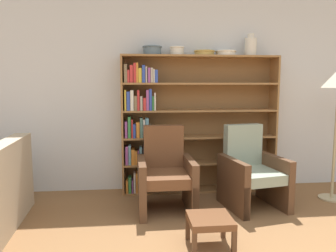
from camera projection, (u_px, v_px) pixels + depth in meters
The scene contains 10 objects.
wall_back at pixel (207, 91), 4.59m from camera, with size 12.00×0.06×2.75m.
bookshelf at pixel (184, 124), 4.44m from camera, with size 2.10×0.30×1.84m.
bowl_sage at pixel (152, 50), 4.25m from camera, with size 0.26×0.26×0.12m.
bowl_copper at pixel (177, 50), 4.29m from camera, with size 0.20×0.20×0.11m.
bowl_slate at pixel (204, 53), 4.33m from camera, with size 0.28×0.28×0.07m.
bowl_stoneware at pixel (226, 53), 4.36m from camera, with size 0.28×0.28×0.07m.
vase_tall at pixel (251, 46), 4.38m from camera, with size 0.16×0.16×0.29m.
armchair_leather at pixel (165, 175), 3.83m from camera, with size 0.65×0.69×0.97m.
armchair_cushioned at pixel (251, 173), 3.93m from camera, with size 0.76×0.79×0.97m.
footstool at pixel (210, 222), 2.93m from camera, with size 0.38×0.38×0.29m.
Camera 1 is at (-1.02, -1.61, 1.46)m, focal length 35.00 mm.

